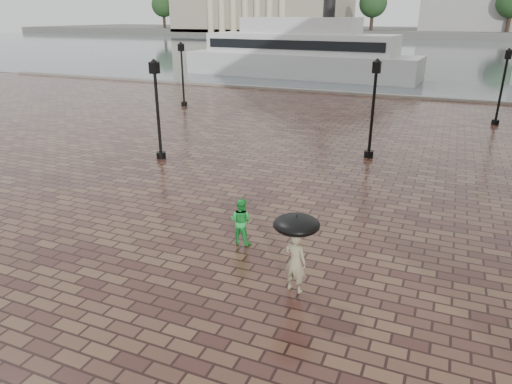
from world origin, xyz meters
TOP-DOWN VIEW (x-y plane):
  - ground at (0.00, 0.00)m, footprint 300.00×300.00m
  - harbour_water at (0.00, 92.00)m, footprint 240.00×240.00m
  - quay_edge at (0.00, 32.00)m, footprint 80.00×0.60m
  - far_shore at (0.00, 160.00)m, footprint 300.00×60.00m
  - far_trees at (0.00, 138.00)m, footprint 188.00×8.00m
  - street_lamps at (-1.50, 17.50)m, footprint 21.44×14.44m
  - adult_pedestrian at (3.30, 1.88)m, footprint 0.64×0.48m
  - child_pedestrian at (1.05, 3.67)m, footprint 0.72×0.58m
  - ferry_near at (-9.35, 41.75)m, footprint 25.73×7.82m
  - umbrella at (3.30, 1.88)m, footprint 1.10×1.10m

SIDE VIEW (x-z plane):
  - ground at x=0.00m, z-range 0.00..0.00m
  - harbour_water at x=0.00m, z-range 0.00..0.00m
  - quay_edge at x=0.00m, z-range -0.15..0.15m
  - child_pedestrian at x=1.05m, z-range 0.00..1.40m
  - adult_pedestrian at x=3.30m, z-range 0.00..1.58m
  - far_shore at x=0.00m, z-range 0.00..2.00m
  - umbrella at x=3.30m, z-range 1.23..2.34m
  - street_lamps at x=-1.50m, z-range 0.13..4.53m
  - ferry_near at x=-9.35m, z-range -1.66..6.66m
  - far_trees at x=0.00m, z-range 2.67..16.17m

